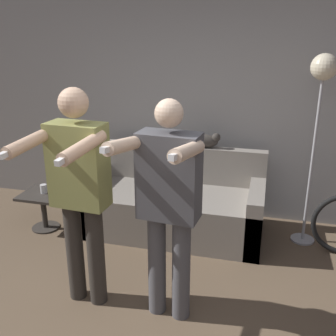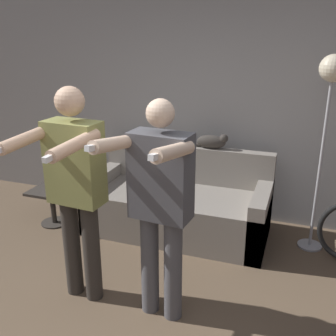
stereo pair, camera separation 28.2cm
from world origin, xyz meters
TOP-DOWN VIEW (x-y plane):
  - wall_back at (0.00, 2.55)m, footprint 10.00×0.05m
  - couch at (-0.24, 1.93)m, footprint 1.97×0.89m
  - person_left at (-0.63, 0.55)m, footprint 0.54×0.70m
  - person_right at (0.07, 0.55)m, footprint 0.55×0.70m
  - cat at (0.04, 2.27)m, footprint 0.45×0.12m
  - floor_lamp at (1.18, 2.05)m, footprint 0.25×0.25m
  - side_table at (-1.66, 1.60)m, footprint 0.44×0.44m
  - cup at (-1.64, 1.61)m, footprint 0.07×0.07m

SIDE VIEW (x-z plane):
  - couch at x=-0.24m, z-range -0.15..0.75m
  - side_table at x=-1.66m, z-range 0.10..0.53m
  - cup at x=-1.64m, z-range 0.43..0.53m
  - cat at x=0.04m, z-range 0.89..1.07m
  - person_right at x=0.07m, z-range 0.14..1.86m
  - person_left at x=-0.63m, z-range 0.14..1.91m
  - wall_back at x=0.00m, z-range 0.00..2.60m
  - floor_lamp at x=1.18m, z-range 0.65..2.60m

